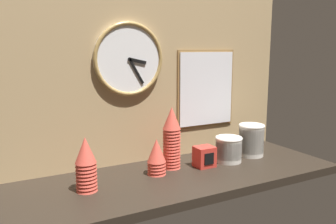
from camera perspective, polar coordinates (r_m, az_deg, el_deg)
name	(u,v)px	position (r cm, az deg, el deg)	size (l,w,h in cm)	color
ground_plane	(175,178)	(169.44, 1.09, -10.56)	(160.00, 56.00, 4.00)	black
wall_tiled_back	(150,59)	(181.98, -2.98, 8.45)	(160.00, 3.00, 105.00)	tan
cup_stack_left	(86,165)	(149.76, -12.99, -8.21)	(8.76, 8.76, 22.94)	#DB4C3D
cup_stack_center_right	(172,138)	(172.77, 0.59, -4.15)	(8.76, 8.76, 30.42)	#DB4C3D
cup_stack_center	(157,157)	(166.00, -1.85, -7.19)	(8.76, 8.76, 16.95)	#DB4C3D
bowl_stack_right	(229,148)	(187.21, 9.69, -5.79)	(14.03, 14.03, 13.17)	beige
bowl_stack_far_right	(251,139)	(199.31, 13.21, -4.29)	(14.03, 14.03, 17.46)	beige
wall_clock	(129,59)	(174.22, -6.28, 8.42)	(35.73, 2.70, 35.73)	white
menu_board	(206,89)	(197.99, 6.14, 3.73)	(36.39, 1.32, 42.51)	olive
napkin_dispenser	(204,157)	(178.27, 5.86, -7.14)	(9.49, 8.47, 10.16)	red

